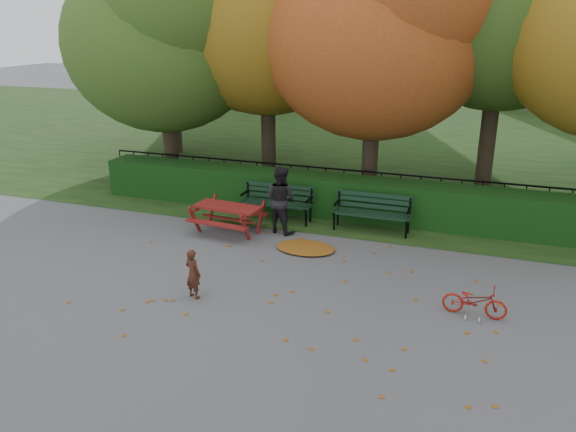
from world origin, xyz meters
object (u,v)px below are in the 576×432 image
(bench_left, at_px, (277,199))
(picnic_table, at_px, (228,212))
(tree_c, at_px, (388,16))
(bicycle, at_px, (475,301))
(tree_a, at_px, (168,28))
(bench_right, at_px, (372,210))
(adult, at_px, (281,200))
(child, at_px, (193,274))

(bench_left, distance_m, picnic_table, 1.47)
(tree_c, xyz_separation_m, bicycle, (2.71, -5.73, -4.55))
(bicycle, bearing_deg, tree_a, 61.10)
(bench_right, bearing_deg, adult, -158.30)
(bench_left, xyz_separation_m, child, (0.05, -4.44, -0.06))
(tree_c, xyz_separation_m, bench_right, (0.27, -2.26, -4.30))
(bench_right, bearing_deg, bicycle, -54.86)
(child, xyz_separation_m, bicycle, (4.80, 0.97, -0.19))
(tree_a, distance_m, adult, 6.27)
(adult, relative_size, bicycle, 1.50)
(tree_c, height_order, adult, tree_c)
(picnic_table, bearing_deg, tree_c, 55.59)
(tree_a, relative_size, tree_c, 0.94)
(bench_left, height_order, bench_right, same)
(tree_c, distance_m, bench_right, 4.87)
(picnic_table, distance_m, child, 3.28)
(picnic_table, bearing_deg, bicycle, -16.42)
(picnic_table, height_order, adult, adult)
(tree_c, height_order, bench_left, tree_c)
(tree_a, bearing_deg, bench_left, -25.76)
(picnic_table, relative_size, bicycle, 1.56)
(picnic_table, relative_size, adult, 1.03)
(tree_c, bearing_deg, child, -107.31)
(child, bearing_deg, tree_c, -88.79)
(bench_left, height_order, child, child)
(bicycle, bearing_deg, tree_c, 27.87)
(tree_c, relative_size, bench_left, 4.44)
(bench_left, bearing_deg, child, -89.40)
(bench_right, bearing_deg, picnic_table, -158.30)
(tree_c, relative_size, bicycle, 7.57)
(adult, bearing_deg, bench_left, -46.86)
(tree_a, relative_size, child, 8.06)
(tree_a, xyz_separation_m, picnic_table, (3.12, -3.14, -4.01))
(bench_left, bearing_deg, picnic_table, -121.30)
(adult, xyz_separation_m, bicycle, (4.45, -2.67, -0.52))
(tree_c, bearing_deg, tree_a, -176.35)
(child, height_order, bicycle, child)
(tree_a, bearing_deg, adult, -32.06)
(picnic_table, bearing_deg, adult, 26.78)
(tree_a, distance_m, tree_c, 6.04)
(tree_a, height_order, bicycle, tree_a)
(tree_c, xyz_separation_m, bench_left, (-2.13, -2.26, -4.30))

